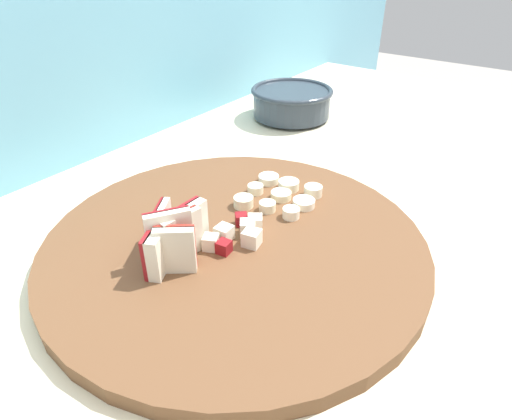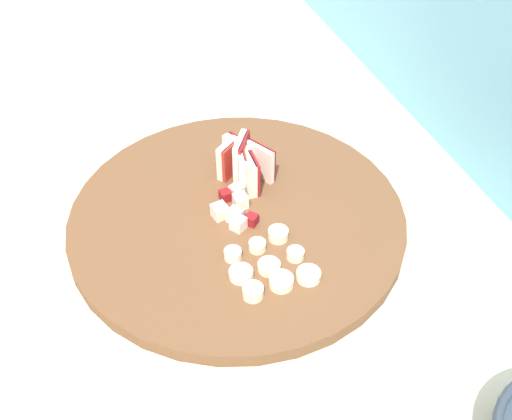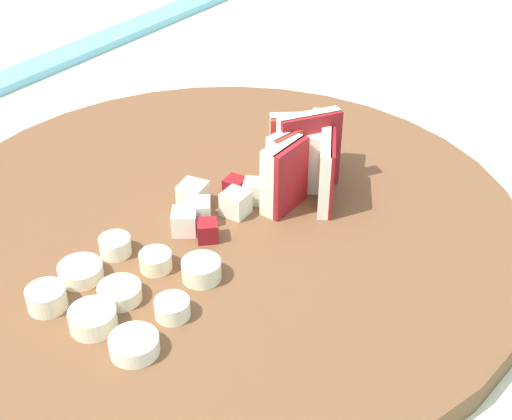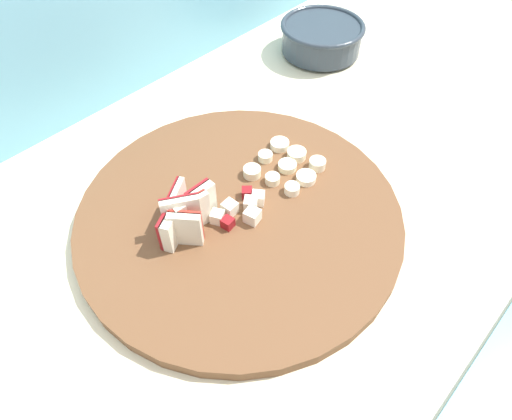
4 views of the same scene
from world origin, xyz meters
name	(u,v)px [view 4 (image 4 of 4)]	position (x,y,z in m)	size (l,w,h in m)	color
ground	(273,386)	(0.00, 0.00, 0.00)	(10.00, 10.00, 0.00)	#B2ADA3
tiled_countertop	(279,319)	(0.00, 0.00, 0.45)	(1.60, 0.74, 0.91)	beige
tile_backsplash	(159,179)	(0.00, 0.39, 0.64)	(2.40, 0.04, 1.27)	#6BADC6
cutting_board	(239,216)	(-0.10, 0.01, 0.91)	(0.46, 0.46, 0.02)	brown
apple_wedge_fan	(185,215)	(-0.17, 0.04, 0.95)	(0.10, 0.08, 0.06)	#B22D23
apple_dice_pile	(241,208)	(-0.10, 0.00, 0.93)	(0.09, 0.06, 0.02)	maroon
banana_slice_rows	(287,165)	(0.01, 0.02, 0.93)	(0.11, 0.11, 0.01)	white
ceramic_bowl	(322,37)	(0.33, 0.20, 0.94)	(0.17, 0.17, 0.06)	#2D3842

